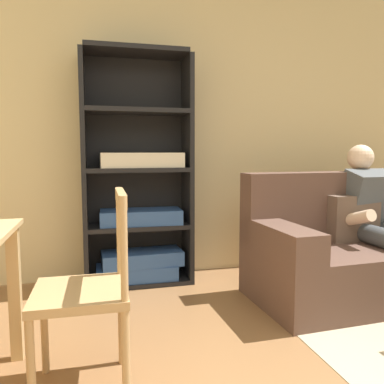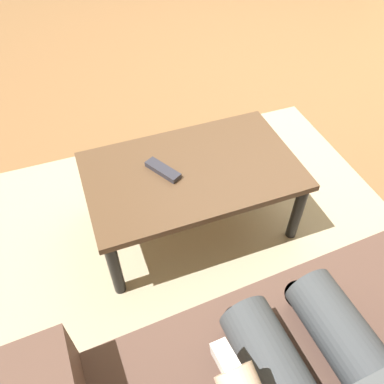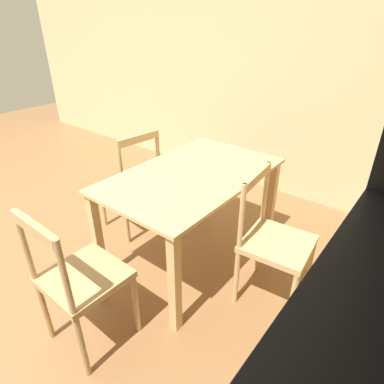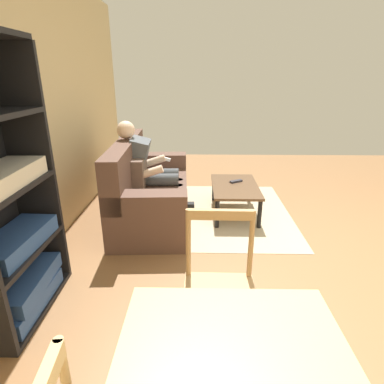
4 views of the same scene
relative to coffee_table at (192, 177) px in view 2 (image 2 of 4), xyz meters
name	(u,v)px [view 2 (image 2 of 4)]	position (x,y,z in m)	size (l,w,h in m)	color
ground_plane	(307,75)	(-1.31, -1.03, -0.32)	(8.94, 8.94, 0.00)	brown
coffee_table	(192,177)	(0.00, 0.00, 0.00)	(0.93, 0.57, 0.37)	brown
tv_remote	(163,170)	(0.12, -0.02, 0.06)	(0.05, 0.17, 0.02)	#2D2D38
area_rug	(192,222)	(0.00, 0.00, -0.32)	(2.00, 1.40, 0.01)	tan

